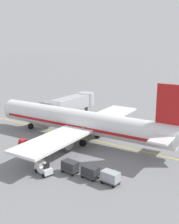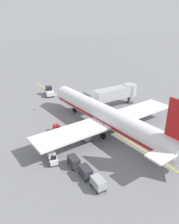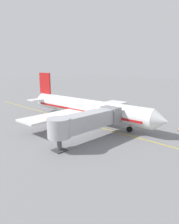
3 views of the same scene
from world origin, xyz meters
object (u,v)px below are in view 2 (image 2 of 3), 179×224
Objects in this scene: pushback_tractor at (49,92)px; ground_crew_wing_walker at (66,141)px; baggage_cart_third_in_train at (98,183)px; baggage_tug_trailing at (57,129)px; jet_bridge at (112,94)px; baggage_cart_second_in_train at (86,171)px; baggage_cart_front at (74,161)px; baggage_tug_lead at (53,158)px; safety_cone_nose_left at (35,109)px; parked_airliner at (107,116)px.

pushback_tractor reaches higher than ground_crew_wing_walker.
baggage_cart_third_in_train is at bearing -104.63° from pushback_tractor.
baggage_tug_trailing is at bearing -109.87° from pushback_tractor.
jet_bridge reaches higher than baggage_cart_second_in_train.
baggage_cart_front is (-10.14, -31.80, -0.15)m from pushback_tractor.
baggage_tug_lead is 3.40m from baggage_cart_front.
ground_crew_wing_walker is 18.14m from safety_cone_nose_left.
jet_bridge is 5.32× the size of baggage_tug_lead.
baggage_cart_third_in_train is 4.99× the size of safety_cone_nose_left.
jet_bridge is at bearing 43.50° from baggage_cart_second_in_train.
jet_bridge is at bearing 47.78° from baggage_cart_third_in_train.
jet_bridge is (8.59, 9.16, 0.27)m from parked_airliner.
baggage_tug_trailing is 1.55× the size of ground_crew_wing_walker.
parked_airliner is at bearing -66.68° from safety_cone_nose_left.
pushback_tractor is 36.14m from baggage_cart_second_in_train.
baggage_tug_trailing is at bearing 82.49° from baggage_cart_third_in_train.
safety_cone_nose_left is at bearing 151.79° from jet_bridge.
pushback_tractor is at bearing 75.37° from baggage_cart_third_in_train.
ground_crew_wing_walker is at bearing -151.97° from jet_bridge.
parked_airliner is at bearing -133.17° from jet_bridge.
baggage_cart_front and baggage_cart_third_in_train have the same top height.
pushback_tractor reaches higher than baggage_tug_lead.
jet_bridge is 4.91× the size of baggage_cart_third_in_train.
safety_cone_nose_left is (0.42, 13.18, -0.42)m from baggage_tug_trailing.
ground_crew_wing_walker is (1.70, 5.78, 0.00)m from baggage_cart_front.
baggage_cart_front is (-2.51, -10.69, 0.24)m from baggage_tug_trailing.
baggage_tug_lead is 8.70m from baggage_cart_third_in_train.
baggage_cart_third_in_train is (0.35, -5.70, 0.00)m from baggage_cart_front.
jet_bridge is 4.91× the size of baggage_cart_front.
parked_airliner is 13.71× the size of baggage_tug_lead.
safety_cone_nose_left is at bearing 113.32° from parked_airliner.
ground_crew_wing_walker is (-8.44, -26.02, -0.15)m from pushback_tractor.
jet_bridge is 24.60m from baggage_cart_front.
pushback_tractor is 31.65m from baggage_tug_lead.
baggage_cart_second_in_train is 4.99× the size of safety_cone_nose_left.
baggage_tug_lead is 4.61× the size of safety_cone_nose_left.
baggage_tug_lead is 6.05m from baggage_cart_second_in_train.
baggage_cart_second_in_train is at bearing -67.27° from baggage_tug_lead.
baggage_cart_third_in_train is (-10.30, -11.66, -2.24)m from parked_airliner.
baggage_cart_third_in_train is at bearing -131.45° from parked_airliner.
safety_cone_nose_left is (-7.72, 17.91, -2.90)m from parked_airliner.
safety_cone_nose_left is (-7.21, -7.93, -0.81)m from pushback_tractor.
baggage_cart_second_in_train is (-9.94, -34.75, -0.15)m from pushback_tractor.
safety_cone_nose_left is at bearing 85.01° from baggage_cart_third_in_train.
jet_bridge is at bearing 38.17° from baggage_cart_front.
parked_airliner is 15.72m from baggage_cart_third_in_train.
parked_airliner is at bearing 48.55° from baggage_cart_third_in_train.
baggage_cart_front is 4.99× the size of safety_cone_nose_left.
ground_crew_wing_walker is (-8.95, -0.18, -2.23)m from parked_airliner.
parked_airliner is at bearing 1.16° from ground_crew_wing_walker.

